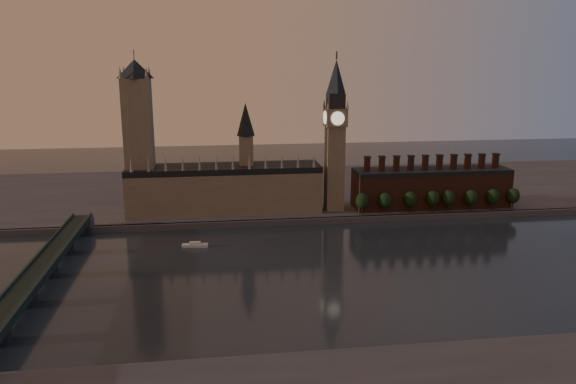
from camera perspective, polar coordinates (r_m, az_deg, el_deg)
The scene contains 16 objects.
ground at distance 289.70m, azimuth 7.36°, elevation -8.22°, with size 900.00×900.00×0.00m, color black.
north_bank at distance 455.77m, azimuth 1.61°, elevation 0.14°, with size 900.00×182.00×4.00m.
palace_of_westminster at distance 384.16m, azimuth -6.36°, elevation 0.57°, with size 130.00×30.30×74.00m.
victoria_tower at distance 380.74m, azimuth -14.94°, elevation 5.82°, with size 24.00×24.00×108.00m.
big_ben at distance 382.02m, azimuth 4.81°, elevation 5.90°, with size 15.00×15.00×107.00m.
chimney_block at distance 409.51m, azimuth 14.31°, elevation 0.49°, with size 110.00×25.00×37.00m.
embankment_tree_0 at distance 379.04m, azimuth 7.55°, elevation -0.90°, with size 8.60×8.60×14.88m.
embankment_tree_1 at distance 382.53m, azimuth 9.83°, elevation -0.85°, with size 8.60×8.60×14.88m.
embankment_tree_2 at distance 389.66m, azimuth 12.34°, elevation -0.71°, with size 8.60×8.60×14.88m.
embankment_tree_3 at distance 395.10m, azimuth 14.50°, elevation -0.63°, with size 8.60×8.60×14.88m.
embankment_tree_4 at distance 399.24m, azimuth 16.00°, elevation -0.58°, with size 8.60×8.60×14.88m.
embankment_tree_5 at distance 405.39m, azimuth 18.10°, elevation -0.52°, with size 8.60×8.60×14.88m.
embankment_tree_6 at distance 413.14m, azimuth 20.11°, elevation -0.43°, with size 8.60×8.60×14.88m.
embankment_tree_7 at distance 420.32m, azimuth 21.93°, elevation -0.36°, with size 8.60×8.60×14.88m.
westminster_bridge at distance 287.48m, azimuth -24.16°, elevation -7.92°, with size 14.00×200.00×11.55m.
river_boat at distance 330.57m, azimuth -9.43°, elevation -5.33°, with size 15.16×5.16×2.99m.
Camera 1 is at (-72.24, -259.83, 105.81)m, focal length 35.00 mm.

